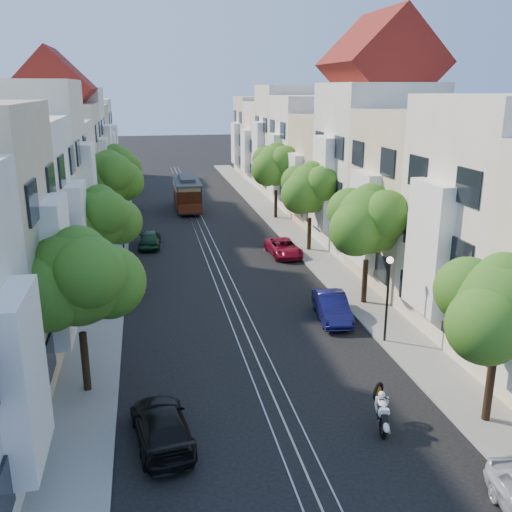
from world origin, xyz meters
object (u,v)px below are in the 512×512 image
parked_car_w_mid (132,279)px  tree_e_c (311,190)px  tree_e_d (277,166)px  tree_w_d (115,166)px  tree_w_a (79,280)px  lamp_west (121,215)px  lamp_east (388,286)px  sportbike_rider (381,408)px  tree_e_b (369,222)px  parked_car_e_mid (332,307)px  tree_w_b (100,219)px  tree_e_a (502,310)px  parked_car_e_far (284,248)px  cable_car (187,192)px  parked_car_w_near (162,426)px  parked_car_w_far (149,238)px  tree_w_c (109,179)px

parked_car_w_mid → tree_e_c: bearing=-162.2°
tree_e_d → tree_w_d: tree_e_d is taller
tree_w_a → lamp_west: tree_w_a is taller
lamp_east → sportbike_rider: size_ratio=2.31×
lamp_east → tree_e_b: bearing=79.1°
parked_car_e_mid → sportbike_rider: bearing=-92.1°
tree_e_d → sportbike_rider: (-4.01, -33.67, -4.04)m
lamp_east → parked_car_w_mid: 15.80m
tree_w_b → tree_w_d: 22.00m
tree_e_b → tree_e_a: bearing=-90.0°
tree_w_b → lamp_west: tree_w_b is taller
tree_e_b → tree_e_c: tree_e_b is taller
tree_e_a → parked_car_e_mid: tree_e_a is taller
tree_w_a → parked_car_e_far: tree_w_a is taller
tree_e_a → tree_e_c: 23.00m
lamp_east → tree_e_c: bearing=86.6°
sportbike_rider → cable_car: 39.47m
lamp_east → sportbike_rider: 7.63m
tree_w_a → parked_car_e_mid: size_ratio=1.60×
tree_w_d → parked_car_w_near: bearing=-85.9°
parked_car_w_far → tree_w_c: bearing=-27.5°
tree_e_a → parked_car_w_far: (-11.66, 26.35, -3.72)m
tree_w_a → parked_car_e_mid: tree_w_a is taller
tree_e_b → lamp_east: size_ratio=1.61×
sportbike_rider → tree_e_b: bearing=82.9°
lamp_east → parked_car_w_near: size_ratio=0.94×
tree_e_b → sportbike_rider: 12.94m
parked_car_e_mid → parked_car_w_near: 12.97m
tree_e_d → lamp_west: tree_e_d is taller
tree_e_a → sportbike_rider: 5.37m
tree_w_a → tree_e_b: bearing=25.9°
tree_e_b → parked_car_w_mid: bearing=158.1°
tree_e_d → parked_car_e_mid: size_ratio=1.64×
tree_w_a → lamp_east: 13.72m
tree_e_d → parked_car_w_far: 14.56m
tree_e_a → parked_car_e_far: size_ratio=1.47×
tree_w_b → parked_car_w_mid: size_ratio=1.86×
parked_car_e_mid → parked_car_e_far: size_ratio=0.98×
tree_e_a → lamp_east: size_ratio=1.51×
cable_car → parked_car_w_near: size_ratio=1.78×
sportbike_rider → cable_car: cable_car is taller
tree_w_b → parked_car_e_mid: size_ratio=1.50×
tree_e_d → parked_car_e_far: tree_e_d is taller
lamp_west → cable_car: lamp_west is taller
tree_e_c → cable_car: (-7.76, 16.60, -2.81)m
tree_w_a → lamp_west: (0.84, 20.02, -1.89)m
cable_car → parked_car_w_far: bearing=-106.4°
sportbike_rider → parked_car_w_mid: sportbike_rider is taller
tree_e_a → sportbike_rider: tree_e_a is taller
parked_car_w_mid → parked_car_w_far: parked_car_w_far is taller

